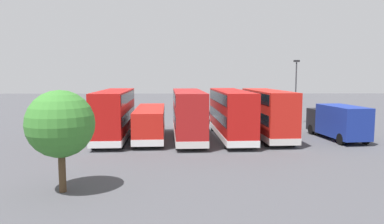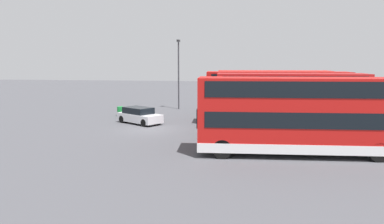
% 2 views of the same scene
% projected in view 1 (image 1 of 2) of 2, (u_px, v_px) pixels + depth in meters
% --- Properties ---
extents(ground_plane, '(140.00, 140.00, 0.00)m').
position_uv_depth(ground_plane, '(189.00, 124.00, 43.73)').
color(ground_plane, '#47474C').
extents(bus_double_decker_near_end, '(3.24, 10.62, 4.55)m').
position_uv_depth(bus_double_decker_near_end, '(267.00, 113.00, 33.29)').
color(bus_double_decker_near_end, red).
rests_on(bus_double_decker_near_end, ground).
extents(bus_double_decker_second, '(3.19, 12.17, 4.55)m').
position_uv_depth(bus_double_decker_second, '(231.00, 113.00, 33.17)').
color(bus_double_decker_second, '#B71411').
rests_on(bus_double_decker_second, ground).
extents(bus_double_decker_third, '(3.21, 11.23, 4.55)m').
position_uv_depth(bus_double_decker_third, '(188.00, 114.00, 32.43)').
color(bus_double_decker_third, '#A51919').
rests_on(bus_double_decker_third, ground).
extents(bus_single_deck_fourth, '(3.17, 10.36, 2.95)m').
position_uv_depth(bus_single_deck_fourth, '(150.00, 122.00, 32.85)').
color(bus_single_deck_fourth, red).
rests_on(bus_single_deck_fourth, ground).
extents(bus_double_decker_fifth, '(3.22, 11.56, 4.55)m').
position_uv_depth(bus_double_decker_fifth, '(115.00, 113.00, 32.76)').
color(bus_double_decker_fifth, '#B71411').
rests_on(bus_double_decker_fifth, ground).
extents(box_truck_blue, '(3.34, 7.74, 3.20)m').
position_uv_depth(box_truck_blue, '(338.00, 121.00, 32.91)').
color(box_truck_blue, navy).
rests_on(box_truck_blue, ground).
extents(car_hatchback_silver, '(3.86, 4.48, 1.43)m').
position_uv_depth(car_hatchback_silver, '(211.00, 116.00, 45.15)').
color(car_hatchback_silver, silver).
rests_on(car_hatchback_silver, ground).
extents(lamp_post_tall, '(0.70, 0.30, 7.77)m').
position_uv_depth(lamp_post_tall, '(296.00, 87.00, 43.17)').
color(lamp_post_tall, '#38383D').
rests_on(lamp_post_tall, ground).
extents(waste_bin_yellow, '(0.60, 0.60, 0.95)m').
position_uv_depth(waste_bin_yellow, '(238.00, 115.00, 48.29)').
color(waste_bin_yellow, '#197F33').
rests_on(waste_bin_yellow, ground).
extents(tree_midleft, '(3.43, 3.43, 5.25)m').
position_uv_depth(tree_midleft, '(60.00, 124.00, 17.88)').
color(tree_midleft, '#4C3823').
rests_on(tree_midleft, ground).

